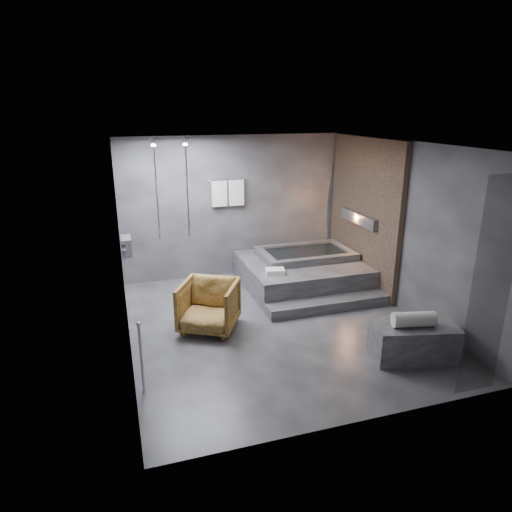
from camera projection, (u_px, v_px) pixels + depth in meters
name	position (u px, v px, depth m)	size (l,w,h in m)	color
room	(296.00, 213.00, 7.07)	(5.00, 5.04, 2.82)	#2A2A2C
tub_deck	(302.00, 273.00, 8.81)	(2.20, 2.00, 0.50)	#2F2F31
tub_step	(329.00, 304.00, 7.79)	(2.20, 0.36, 0.18)	#2F2F31
concrete_bench	(413.00, 341.00, 6.26)	(1.10, 0.60, 0.49)	#333336
driftwood_chair	(209.00, 306.00, 7.01)	(0.83, 0.85, 0.78)	#4E3413
rolled_towel	(414.00, 319.00, 6.10)	(0.21, 0.21, 0.57)	silver
deck_towel	(275.00, 271.00, 8.04)	(0.33, 0.24, 0.09)	silver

